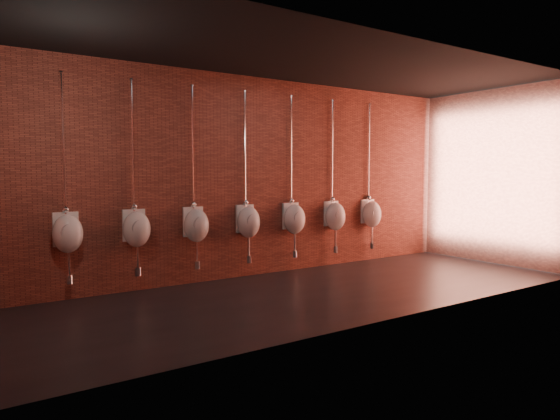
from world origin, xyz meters
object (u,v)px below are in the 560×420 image
Objects in this scene: urinal_1 at (137,228)px; urinal_2 at (196,224)px; urinal_5 at (335,216)px; urinal_6 at (372,213)px; urinal_4 at (294,218)px; urinal_3 at (248,221)px; urinal_0 at (68,232)px.

urinal_2 is at bearing 0.00° from urinal_1.
urinal_6 is at bearing 0.00° from urinal_5.
urinal_3 is at bearing 180.00° from urinal_4.
urinal_0 and urinal_6 have the same top height.
urinal_0 is at bearing 180.00° from urinal_6.
urinal_1 is 2.69m from urinal_4.
urinal_3 is 1.79m from urinal_5.
urinal_6 is at bearing 0.00° from urinal_2.
urinal_4 is (2.69, 0.00, 0.00)m from urinal_1.
urinal_0 is at bearing 180.00° from urinal_1.
urinal_3 is at bearing 0.00° from urinal_0.
urinal_4 is at bearing 0.00° from urinal_3.
urinal_3 is (2.69, 0.00, 0.00)m from urinal_0.
urinal_0 is at bearing 180.00° from urinal_3.
urinal_5 and urinal_6 have the same top height.
urinal_4 is at bearing 0.00° from urinal_2.
urinal_1 is 1.00× the size of urinal_4.
urinal_5 is at bearing 0.00° from urinal_0.
urinal_2 is 1.00× the size of urinal_5.
urinal_0 is at bearing 180.00° from urinal_4.
urinal_5 is 1.00× the size of urinal_6.
urinal_1 is 3.58m from urinal_5.
urinal_0 is 1.00× the size of urinal_4.
urinal_0 is 1.00× the size of urinal_3.
urinal_0 is 0.90m from urinal_1.
urinal_2 is (0.90, 0.00, 0.00)m from urinal_1.
urinal_5 is (4.48, 0.00, 0.00)m from urinal_0.
urinal_1 is 1.00× the size of urinal_5.
urinal_6 is (2.69, 0.00, 0.00)m from urinal_3.
urinal_0 and urinal_1 have the same top height.
urinal_2 is 1.00× the size of urinal_4.
urinal_0 and urinal_3 have the same top height.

